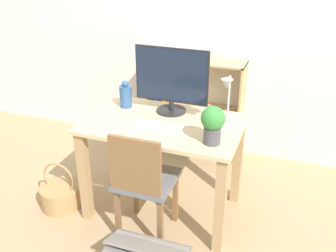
{
  "coord_description": "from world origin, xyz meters",
  "views": [
    {
      "loc": [
        0.91,
        -2.43,
        2.01
      ],
      "look_at": [
        0.0,
        0.1,
        0.7
      ],
      "focal_mm": 42.0,
      "sensor_mm": 36.0,
      "label": 1
    }
  ],
  "objects_px": {
    "vase": "(126,96)",
    "bookshelf": "(175,107)",
    "monitor": "(172,78)",
    "potted_plant": "(213,123)",
    "keyboard": "(158,126)",
    "chair": "(143,180)",
    "basket": "(61,195)",
    "desk_lamp": "(227,98)"
  },
  "relations": [
    {
      "from": "bookshelf",
      "to": "potted_plant",
      "type": "bearing_deg",
      "value": -60.81
    },
    {
      "from": "desk_lamp",
      "to": "chair",
      "type": "distance_m",
      "value": 0.81
    },
    {
      "from": "vase",
      "to": "chair",
      "type": "relative_size",
      "value": 0.25
    },
    {
      "from": "bookshelf",
      "to": "basket",
      "type": "bearing_deg",
      "value": -114.12
    },
    {
      "from": "keyboard",
      "to": "potted_plant",
      "type": "height_order",
      "value": "potted_plant"
    },
    {
      "from": "monitor",
      "to": "keyboard",
      "type": "bearing_deg",
      "value": -90.12
    },
    {
      "from": "monitor",
      "to": "basket",
      "type": "bearing_deg",
      "value": -149.91
    },
    {
      "from": "chair",
      "to": "vase",
      "type": "bearing_deg",
      "value": 120.03
    },
    {
      "from": "vase",
      "to": "chair",
      "type": "height_order",
      "value": "vase"
    },
    {
      "from": "keyboard",
      "to": "potted_plant",
      "type": "bearing_deg",
      "value": -13.21
    },
    {
      "from": "vase",
      "to": "bookshelf",
      "type": "distance_m",
      "value": 0.92
    },
    {
      "from": "vase",
      "to": "potted_plant",
      "type": "height_order",
      "value": "potted_plant"
    },
    {
      "from": "vase",
      "to": "desk_lamp",
      "type": "relative_size",
      "value": 0.57
    },
    {
      "from": "desk_lamp",
      "to": "chair",
      "type": "xyz_separation_m",
      "value": [
        -0.47,
        -0.38,
        -0.53
      ]
    },
    {
      "from": "vase",
      "to": "basket",
      "type": "xyz_separation_m",
      "value": [
        -0.42,
        -0.42,
        -0.77
      ]
    },
    {
      "from": "keyboard",
      "to": "bookshelf",
      "type": "xyz_separation_m",
      "value": [
        -0.24,
        1.08,
        -0.32
      ]
    },
    {
      "from": "keyboard",
      "to": "desk_lamp",
      "type": "distance_m",
      "value": 0.53
    },
    {
      "from": "keyboard",
      "to": "bookshelf",
      "type": "relative_size",
      "value": 0.38
    },
    {
      "from": "monitor",
      "to": "vase",
      "type": "distance_m",
      "value": 0.41
    },
    {
      "from": "desk_lamp",
      "to": "bookshelf",
      "type": "height_order",
      "value": "desk_lamp"
    },
    {
      "from": "monitor",
      "to": "desk_lamp",
      "type": "distance_m",
      "value": 0.49
    },
    {
      "from": "desk_lamp",
      "to": "potted_plant",
      "type": "bearing_deg",
      "value": -99.45
    },
    {
      "from": "bookshelf",
      "to": "monitor",
      "type": "bearing_deg",
      "value": -73.18
    },
    {
      "from": "potted_plant",
      "to": "chair",
      "type": "xyz_separation_m",
      "value": [
        -0.44,
        -0.15,
        -0.44
      ]
    },
    {
      "from": "potted_plant",
      "to": "chair",
      "type": "bearing_deg",
      "value": -161.12
    },
    {
      "from": "vase",
      "to": "basket",
      "type": "bearing_deg",
      "value": -135.01
    },
    {
      "from": "potted_plant",
      "to": "bookshelf",
      "type": "relative_size",
      "value": 0.27
    },
    {
      "from": "monitor",
      "to": "vase",
      "type": "xyz_separation_m",
      "value": [
        -0.37,
        -0.04,
        -0.17
      ]
    },
    {
      "from": "keyboard",
      "to": "monitor",
      "type": "bearing_deg",
      "value": 89.88
    },
    {
      "from": "vase",
      "to": "potted_plant",
      "type": "xyz_separation_m",
      "value": [
        0.79,
        -0.36,
        0.05
      ]
    },
    {
      "from": "monitor",
      "to": "bookshelf",
      "type": "xyz_separation_m",
      "value": [
        -0.24,
        0.78,
        -0.59
      ]
    },
    {
      "from": "monitor",
      "to": "desk_lamp",
      "type": "xyz_separation_m",
      "value": [
        0.46,
        -0.17,
        -0.04
      ]
    },
    {
      "from": "vase",
      "to": "chair",
      "type": "xyz_separation_m",
      "value": [
        0.35,
        -0.51,
        -0.39
      ]
    },
    {
      "from": "potted_plant",
      "to": "basket",
      "type": "bearing_deg",
      "value": -176.97
    },
    {
      "from": "chair",
      "to": "basket",
      "type": "relative_size",
      "value": 2.14
    },
    {
      "from": "monitor",
      "to": "bookshelf",
      "type": "distance_m",
      "value": 1.0
    },
    {
      "from": "basket",
      "to": "chair",
      "type": "bearing_deg",
      "value": -6.23
    },
    {
      "from": "desk_lamp",
      "to": "basket",
      "type": "height_order",
      "value": "desk_lamp"
    },
    {
      "from": "keyboard",
      "to": "potted_plant",
      "type": "relative_size",
      "value": 1.43
    },
    {
      "from": "monitor",
      "to": "chair",
      "type": "xyz_separation_m",
      "value": [
        -0.01,
        -0.54,
        -0.57
      ]
    },
    {
      "from": "potted_plant",
      "to": "chair",
      "type": "height_order",
      "value": "potted_plant"
    },
    {
      "from": "keyboard",
      "to": "bookshelf",
      "type": "distance_m",
      "value": 1.15
    }
  ]
}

